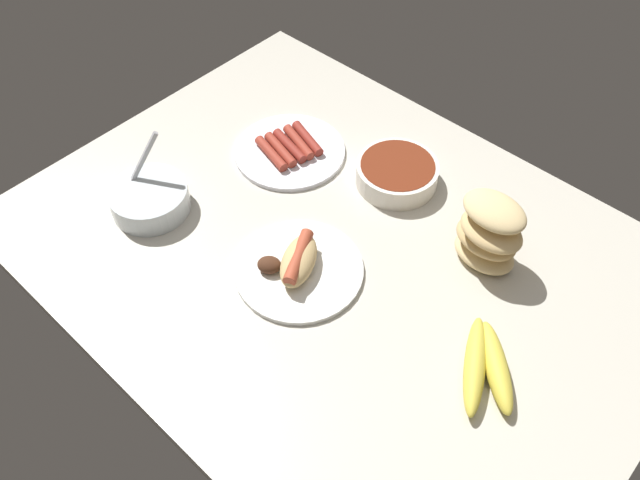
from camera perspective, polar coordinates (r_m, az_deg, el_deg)
The scene contains 7 objects.
ground_plane at distance 123.25cm, azimuth 1.61°, elevation -1.22°, with size 120.00×90.00×3.00cm, color beige.
plate_hotdog_assembled at distance 117.42cm, azimuth -1.99°, elevation -2.29°, with size 23.69×23.69×5.61cm.
banana_bunch at distance 109.25cm, azimuth 14.37°, elevation -10.70°, with size 16.08×18.28×3.85cm.
bread_stack at distance 118.90cm, azimuth 14.69°, elevation 0.57°, with size 13.45×10.71×14.40cm.
bowl_chili at distance 133.11cm, azimuth 6.80°, elevation 5.93°, with size 16.80×16.80×4.81cm.
bowl_coleslaw at distance 131.20cm, azimuth -14.82°, elevation 3.61°, with size 15.49×15.49×15.32cm.
plate_sausages at distance 139.92cm, azimuth -2.69°, elevation 7.97°, with size 23.76×23.76×3.04cm.
Camera 1 is at (-49.41, 59.13, 94.69)cm, focal length 36.27 mm.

